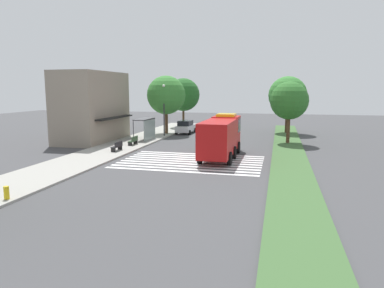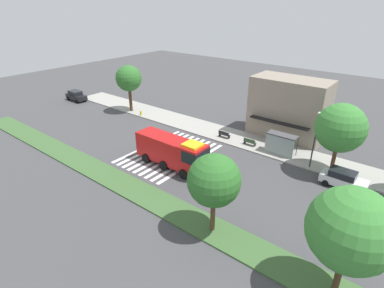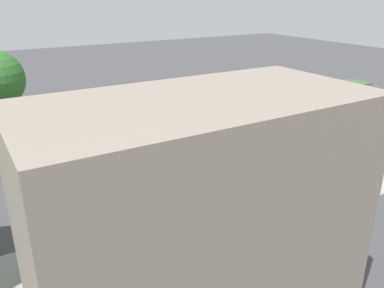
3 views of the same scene
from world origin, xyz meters
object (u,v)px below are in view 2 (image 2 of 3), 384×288
Objects in this scene: bench_near_shelter at (250,142)px; median_tree_west at (351,230)px; fire_truck at (174,151)px; parked_car_mid at (343,179)px; parked_car_west at (76,96)px; sidewalk_tree_far_west at (129,79)px; median_tree_far_west at (214,181)px; street_lamp at (315,136)px; fire_hydrant at (141,113)px; bench_west_of_shelter at (224,134)px; bus_stop_shelter at (281,141)px; sidewalk_tree_center at (340,128)px.

median_tree_west is at bearing -47.05° from bench_near_shelter.
fire_truck is 2.05× the size of parked_car_mid.
parked_car_west is 0.59× the size of sidewalk_tree_far_west.
median_tree_far_west is at bearing -17.12° from parked_car_west.
parked_car_mid is at bearing 25.56° from fire_truck.
fire_hydrant is (-27.11, -0.10, -3.43)m from street_lamp.
parked_car_west is 0.58× the size of median_tree_west.
fire_truck reaches higher than parked_car_west.
parked_car_mid reaches higher than fire_hydrant.
sidewalk_tree_far_west reaches higher than parked_car_mid.
street_lamp is (11.94, 9.26, 1.93)m from fire_truck.
bench_west_of_shelter is 2.29× the size of fire_hydrant.
sidewalk_tree_far_west is (-26.00, -0.39, 3.63)m from bus_stop_shelter.
bench_near_shelter is 17.33m from median_tree_far_west.
fire_hydrant is (-15.17, 9.16, -1.50)m from fire_truck.
median_tree_west is at bearing -73.21° from sidewalk_tree_center.
fire_truck is 5.61× the size of bench_west_of_shelter.
street_lamp is 0.85× the size of sidewalk_tree_center.
sidewalk_tree_far_west is (-18.14, -0.40, 4.93)m from bench_west_of_shelter.
street_lamp reaches higher than bus_stop_shelter.
sidewalk_tree_center is (44.77, 2.20, 4.28)m from parked_car_west.
fire_truck is 1.18× the size of sidewalk_tree_center.
median_tree_west is (4.69, -15.54, -0.06)m from sidewalk_tree_center.
median_tree_far_west reaches higher than parked_car_mid.
sidewalk_tree_center is at bearing 128.55° from parked_car_mid.
bench_near_shelter is at bearing 0.00° from bench_west_of_shelter.
sidewalk_tree_center reaches higher than parked_car_mid.
parked_car_west is 30.87m from bench_west_of_shelter.
sidewalk_tree_center is (10.15, -0.40, 4.62)m from bench_near_shelter.
bench_near_shelter is at bearing 174.26° from street_lamp.
sidewalk_tree_center is at bearing 0.00° from sidewalk_tree_far_west.
fire_hydrant is (-19.13, -0.90, -0.10)m from bench_near_shelter.
street_lamp is at bearing -169.57° from sidewalk_tree_center.
parked_car_west is 46.47m from parked_car_mid.
bus_stop_shelter reaches higher than bench_near_shelter.
bus_stop_shelter is 4.20m from bench_near_shelter.
street_lamp is 0.96× the size of median_tree_far_west.
parked_car_west is 0.66× the size of median_tree_far_west.
parked_car_west is 42.34m from median_tree_far_west.
sidewalk_tree_center is at bearing -2.27° from bench_near_shelter.
parked_car_west is at bearing -179.25° from parked_car_mid.
bench_west_of_shelter is 12.32m from street_lamp.
parked_car_mid is at bearing -18.25° from bus_stop_shelter.
street_lamp reaches higher than parked_car_mid.
sidewalk_tree_center is (2.17, 0.40, 1.29)m from street_lamp.
street_lamp is at bearing 0.21° from fire_hydrant.
sidewalk_tree_center is 29.66m from fire_hydrant.
median_tree_far_west is (-6.47, -13.34, 3.84)m from parked_car_mid.
sidewalk_tree_center is at bearing 106.79° from median_tree_west.
bench_near_shelter is at bearing 2.70° from fire_hydrant.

